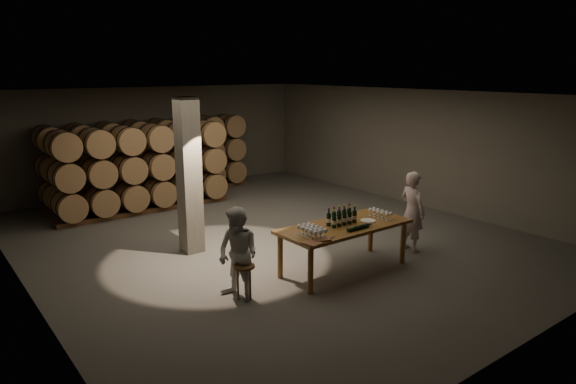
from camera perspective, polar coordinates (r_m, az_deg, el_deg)
room at (r=10.62m, az=-10.94°, el=1.69°), size 12.00×12.00×12.00m
tasting_table at (r=9.68m, az=6.28°, el=-4.23°), size 2.60×1.10×0.90m
barrel_stack_back at (r=15.68m, az=-15.11°, el=3.76°), size 6.26×0.95×2.31m
barrel_stack_front at (r=14.11m, az=-15.83°, el=2.67°), size 4.70×0.95×2.31m
bottle_cluster at (r=9.64m, az=5.99°, el=-2.88°), size 0.61×0.24×0.34m
lying_bottles at (r=9.39m, az=7.84°, el=-3.93°), size 0.60×0.08×0.08m
glass_cluster_left at (r=8.92m, az=2.69°, el=-4.13°), size 0.31×0.53×0.18m
glass_cluster_right at (r=10.18m, az=10.23°, el=-2.20°), size 0.19×0.52×0.16m
plate at (r=9.94m, az=8.88°, el=-3.16°), size 0.29×0.29×0.02m
notebook_near at (r=8.76m, az=3.76°, el=-5.27°), size 0.33×0.29×0.03m
notebook_corner at (r=8.58m, az=2.66°, el=-5.70°), size 0.28×0.34×0.03m
pen at (r=8.89m, az=4.92°, el=-5.09°), size 0.15×0.04×0.01m
stool at (r=8.59m, az=-4.88°, el=-8.78°), size 0.35×0.35×0.59m
person_man at (r=10.98m, az=13.63°, el=-2.10°), size 0.44×0.64×1.70m
person_woman at (r=8.49m, az=-5.56°, el=-6.90°), size 0.77×0.89×1.57m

